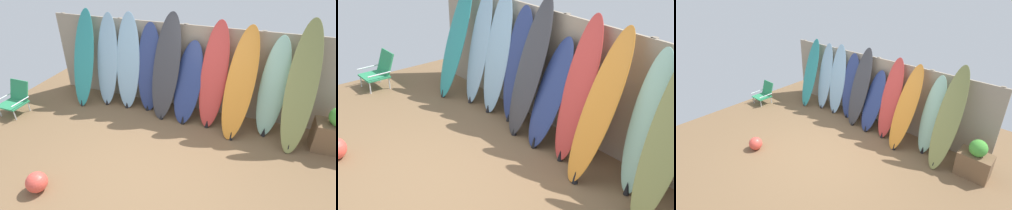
{
  "view_description": "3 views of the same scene",
  "coord_description": "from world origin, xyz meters",
  "views": [
    {
      "loc": [
        1.41,
        -2.87,
        3.05
      ],
      "look_at": [
        0.08,
        0.79,
        0.7
      ],
      "focal_mm": 28.0,
      "sensor_mm": 36.0,
      "label": 1
    },
    {
      "loc": [
        4.5,
        -2.64,
        3.44
      ],
      "look_at": [
        0.13,
        0.84,
        0.79
      ],
      "focal_mm": 50.0,
      "sensor_mm": 36.0,
      "label": 2
    },
    {
      "loc": [
        3.65,
        -3.44,
        3.76
      ],
      "look_at": [
        -0.01,
        0.68,
        0.95
      ],
      "focal_mm": 28.0,
      "sensor_mm": 36.0,
      "label": 3
    }
  ],
  "objects": [
    {
      "name": "surfboard_orange_7",
      "position": [
        1.19,
        1.46,
        0.96
      ],
      "size": [
        0.6,
        0.89,
        1.95
      ],
      "color": "orange",
      "rests_on": "ground"
    },
    {
      "name": "surfboard_skyblue_2",
      "position": [
        -1.13,
        1.67,
        0.98
      ],
      "size": [
        0.54,
        0.52,
        1.99
      ],
      "color": "#8CB7D6",
      "rests_on": "ground"
    },
    {
      "name": "surfboard_charcoal_4",
      "position": [
        -0.26,
        1.6,
        1.02
      ],
      "size": [
        0.64,
        0.75,
        2.05
      ],
      "color": "#38383D",
      "rests_on": "ground"
    },
    {
      "name": "surfboard_red_6",
      "position": [
        0.69,
        1.61,
        0.98
      ],
      "size": [
        0.51,
        0.65,
        1.98
      ],
      "color": "#D13D38",
      "rests_on": "ground"
    },
    {
      "name": "beach_chair",
      "position": [
        -3.27,
        0.56,
        0.33
      ],
      "size": [
        0.5,
        0.55,
        0.65
      ],
      "rotation": [
        0.0,
        0.0,
        -0.22
      ],
      "color": "silver",
      "rests_on": "ground"
    },
    {
      "name": "surfboard_skyblue_1",
      "position": [
        -1.62,
        1.66,
        0.96
      ],
      "size": [
        0.52,
        0.53,
        1.94
      ],
      "color": "#8CB7D6",
      "rests_on": "ground"
    },
    {
      "name": "surfboard_teal_0",
      "position": [
        -2.12,
        1.52,
        0.99
      ],
      "size": [
        0.5,
        0.78,
        2.0
      ],
      "color": "teal",
      "rests_on": "ground"
    },
    {
      "name": "surfboard_navy_5",
      "position": [
        0.21,
        1.57,
        0.77
      ],
      "size": [
        0.6,
        0.72,
        1.57
      ],
      "color": "navy",
      "rests_on": "ground"
    },
    {
      "name": "surfboard_olive_9",
      "position": [
        2.17,
        1.46,
        1.05
      ],
      "size": [
        0.48,
        0.9,
        2.13
      ],
      "color": "olive",
      "rests_on": "ground"
    },
    {
      "name": "ground",
      "position": [
        0.0,
        0.0,
        0.0
      ],
      "size": [
        7.68,
        7.68,
        0.0
      ],
      "primitive_type": "plane",
      "color": "brown"
    },
    {
      "name": "fence_back",
      "position": [
        -0.0,
        2.01,
        0.9
      ],
      "size": [
        6.08,
        0.11,
        1.8
      ],
      "color": "gray",
      "rests_on": "ground"
    },
    {
      "name": "surfboard_seafoam_8",
      "position": [
        1.75,
        1.64,
        0.9
      ],
      "size": [
        0.49,
        0.54,
        1.82
      ],
      "color": "#9ED6BC",
      "rests_on": "ground"
    },
    {
      "name": "surfboard_navy_3",
      "position": [
        -0.67,
        1.71,
        0.9
      ],
      "size": [
        0.55,
        0.48,
        1.82
      ],
      "color": "navy",
      "rests_on": "ground"
    }
  ]
}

